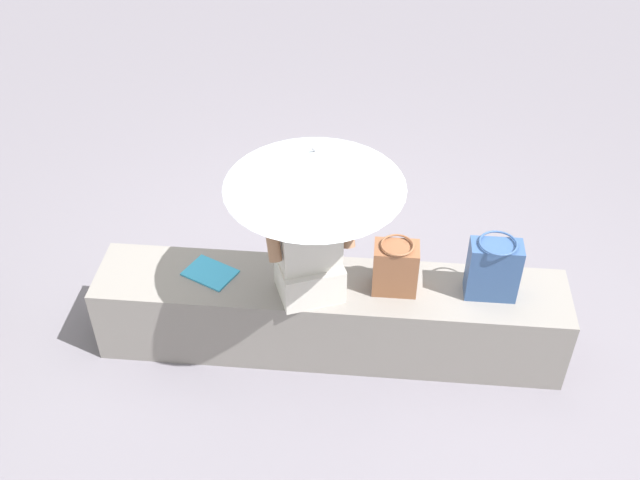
# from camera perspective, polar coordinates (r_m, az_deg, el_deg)

# --- Properties ---
(ground_plane) EXTENTS (14.00, 14.00, 0.00)m
(ground_plane) POSITION_cam_1_polar(r_m,az_deg,el_deg) (4.61, 0.71, -7.90)
(ground_plane) COLOR slate
(stone_bench) EXTENTS (2.71, 0.48, 0.50)m
(stone_bench) POSITION_cam_1_polar(r_m,az_deg,el_deg) (4.43, 0.74, -5.71)
(stone_bench) COLOR gray
(stone_bench) RESTS_ON ground
(person_seated) EXTENTS (0.51, 0.38, 0.90)m
(person_seated) POSITION_cam_1_polar(r_m,az_deg,el_deg) (3.95, -0.83, 0.10)
(person_seated) COLOR beige
(person_seated) RESTS_ON stone_bench
(parasol) EXTENTS (0.90, 0.90, 1.01)m
(parasol) POSITION_cam_1_polar(r_m,az_deg,el_deg) (3.61, -0.42, 5.46)
(parasol) COLOR #B7B7BC
(parasol) RESTS_ON stone_bench
(handbag_black) EXTENTS (0.28, 0.21, 0.37)m
(handbag_black) POSITION_cam_1_polar(r_m,az_deg,el_deg) (4.18, 13.07, -2.15)
(handbag_black) COLOR #335184
(handbag_black) RESTS_ON stone_bench
(tote_bag_canvas) EXTENTS (0.25, 0.18, 0.32)m
(tote_bag_canvas) POSITION_cam_1_polar(r_m,az_deg,el_deg) (4.14, 5.77, -2.10)
(tote_bag_canvas) COLOR brown
(tote_bag_canvas) RESTS_ON stone_bench
(magazine) EXTENTS (0.34, 0.30, 0.01)m
(magazine) POSITION_cam_1_polar(r_m,az_deg,el_deg) (4.36, -8.38, -2.49)
(magazine) COLOR #339ED1
(magazine) RESTS_ON stone_bench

